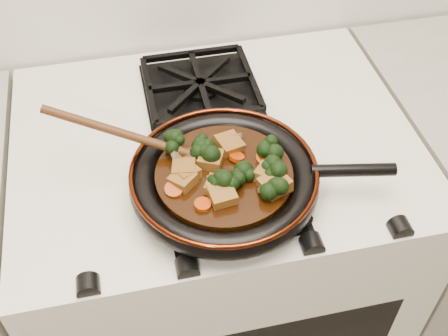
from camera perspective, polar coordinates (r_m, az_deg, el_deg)
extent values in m
cube|color=white|center=(1.41, -0.76, -10.21)|extent=(0.76, 0.60, 0.90)
cylinder|color=black|center=(0.94, 0.00, -1.55)|extent=(0.29, 0.29, 0.01)
torus|color=black|center=(0.93, 0.00, -1.18)|extent=(0.32, 0.32, 0.04)
torus|color=#46190A|center=(0.92, 0.00, -0.30)|extent=(0.31, 0.31, 0.01)
cylinder|color=black|center=(0.95, 13.00, -0.22)|extent=(0.14, 0.05, 0.02)
cylinder|color=black|center=(0.93, 0.00, -0.89)|extent=(0.23, 0.23, 0.02)
cube|color=brown|center=(0.90, -4.19, -1.26)|extent=(0.05, 0.05, 0.02)
cube|color=brown|center=(0.89, 5.19, -1.70)|extent=(0.06, 0.05, 0.03)
cube|color=brown|center=(0.88, -0.21, -2.73)|extent=(0.04, 0.05, 0.03)
cube|color=brown|center=(0.91, -3.75, -0.57)|extent=(0.05, 0.05, 0.03)
cube|color=brown|center=(0.93, -1.33, 0.86)|extent=(0.05, 0.05, 0.02)
cube|color=brown|center=(0.89, -0.55, -1.94)|extent=(0.04, 0.04, 0.02)
cube|color=brown|center=(0.96, 0.50, 2.40)|extent=(0.05, 0.05, 0.03)
cube|color=brown|center=(0.89, -0.65, -1.92)|extent=(0.05, 0.05, 0.02)
cube|color=brown|center=(0.92, -4.08, -0.16)|extent=(0.04, 0.05, 0.03)
cube|color=brown|center=(0.91, 4.42, -0.68)|extent=(0.05, 0.05, 0.03)
cylinder|color=#A53004|center=(0.89, -5.07, -2.14)|extent=(0.03, 0.03, 0.02)
cylinder|color=#A53004|center=(0.87, -2.19, -3.73)|extent=(0.03, 0.03, 0.01)
cylinder|color=#A53004|center=(0.94, 4.23, 1.14)|extent=(0.03, 0.03, 0.02)
cylinder|color=#A53004|center=(0.94, 1.28, 1.14)|extent=(0.03, 0.03, 0.02)
cylinder|color=#A53004|center=(0.92, 5.22, -0.19)|extent=(0.03, 0.03, 0.01)
cylinder|color=brown|center=(0.97, 0.95, 3.26)|extent=(0.03, 0.03, 0.03)
cylinder|color=brown|center=(0.89, 4.50, -2.14)|extent=(0.04, 0.03, 0.03)
cylinder|color=brown|center=(0.94, -4.58, 1.24)|extent=(0.03, 0.04, 0.03)
ellipsoid|color=#48260F|center=(0.94, -2.80, 1.22)|extent=(0.07, 0.06, 0.02)
cylinder|color=#48260F|center=(0.94, -10.49, 3.55)|extent=(0.02, 0.02, 0.26)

